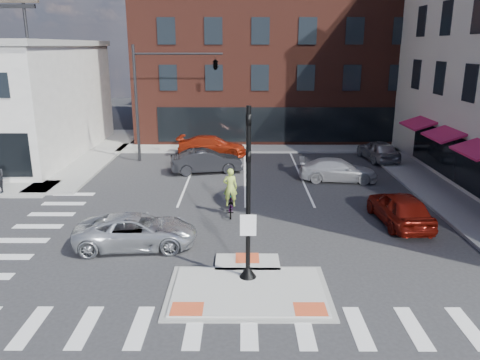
{
  "coord_description": "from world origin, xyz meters",
  "views": [
    {
      "loc": [
        -0.22,
        -14.42,
        7.92
      ],
      "look_at": [
        -0.3,
        6.14,
        2.0
      ],
      "focal_mm": 35.0,
      "sensor_mm": 36.0,
      "label": 1
    }
  ],
  "objects_px": {
    "bg_car_silver": "(378,150)",
    "white_pickup": "(338,170)",
    "bg_car_dark": "(206,161)",
    "red_sedan": "(400,208)",
    "bg_car_red": "(212,146)",
    "silver_suv": "(136,231)",
    "cyclist": "(230,199)"
  },
  "relations": [
    {
      "from": "red_sedan",
      "to": "bg_car_red",
      "type": "distance_m",
      "value": 16.81
    },
    {
      "from": "white_pickup",
      "to": "cyclist",
      "type": "bearing_deg",
      "value": 138.71
    },
    {
      "from": "red_sedan",
      "to": "bg_car_silver",
      "type": "bearing_deg",
      "value": -105.59
    },
    {
      "from": "bg_car_red",
      "to": "cyclist",
      "type": "xyz_separation_m",
      "value": [
        1.65,
        -12.68,
        0.05
      ]
    },
    {
      "from": "white_pickup",
      "to": "bg_car_silver",
      "type": "height_order",
      "value": "bg_car_silver"
    },
    {
      "from": "red_sedan",
      "to": "bg_car_red",
      "type": "xyz_separation_m",
      "value": [
        -9.44,
        13.91,
        -0.04
      ]
    },
    {
      "from": "red_sedan",
      "to": "bg_car_red",
      "type": "bearing_deg",
      "value": -60.1
    },
    {
      "from": "bg_car_silver",
      "to": "red_sedan",
      "type": "bearing_deg",
      "value": 70.36
    },
    {
      "from": "silver_suv",
      "to": "bg_car_silver",
      "type": "bearing_deg",
      "value": -48.11
    },
    {
      "from": "bg_car_silver",
      "to": "bg_car_dark",
      "type": "bearing_deg",
      "value": 7.07
    },
    {
      "from": "silver_suv",
      "to": "red_sedan",
      "type": "xyz_separation_m",
      "value": [
        11.51,
        2.55,
        0.09
      ]
    },
    {
      "from": "bg_car_dark",
      "to": "silver_suv",
      "type": "bearing_deg",
      "value": 158.85
    },
    {
      "from": "white_pickup",
      "to": "bg_car_dark",
      "type": "distance_m",
      "value": 8.32
    },
    {
      "from": "silver_suv",
      "to": "bg_car_red",
      "type": "height_order",
      "value": "bg_car_red"
    },
    {
      "from": "bg_car_silver",
      "to": "white_pickup",
      "type": "bearing_deg",
      "value": 44.76
    },
    {
      "from": "red_sedan",
      "to": "cyclist",
      "type": "distance_m",
      "value": 7.88
    },
    {
      "from": "bg_car_dark",
      "to": "cyclist",
      "type": "xyz_separation_m",
      "value": [
        1.73,
        -7.87,
        0.03
      ]
    },
    {
      "from": "white_pickup",
      "to": "bg_car_dark",
      "type": "height_order",
      "value": "bg_car_dark"
    },
    {
      "from": "silver_suv",
      "to": "bg_car_dark",
      "type": "relative_size",
      "value": 1.07
    },
    {
      "from": "red_sedan",
      "to": "cyclist",
      "type": "bearing_deg",
      "value": -13.21
    },
    {
      "from": "bg_car_dark",
      "to": "bg_car_silver",
      "type": "relative_size",
      "value": 1.04
    },
    {
      "from": "bg_car_dark",
      "to": "cyclist",
      "type": "bearing_deg",
      "value": -179.0
    },
    {
      "from": "cyclist",
      "to": "red_sedan",
      "type": "bearing_deg",
      "value": 169.46
    },
    {
      "from": "red_sedan",
      "to": "silver_suv",
      "type": "bearing_deg",
      "value": 8.24
    },
    {
      "from": "bg_car_silver",
      "to": "bg_car_red",
      "type": "distance_m",
      "value": 12.02
    },
    {
      "from": "silver_suv",
      "to": "bg_car_silver",
      "type": "height_order",
      "value": "bg_car_silver"
    },
    {
      "from": "silver_suv",
      "to": "bg_car_silver",
      "type": "distance_m",
      "value": 20.48
    },
    {
      "from": "bg_car_dark",
      "to": "bg_car_red",
      "type": "relative_size",
      "value": 0.9
    },
    {
      "from": "bg_car_silver",
      "to": "cyclist",
      "type": "xyz_separation_m",
      "value": [
        -10.27,
        -11.17,
        0.04
      ]
    },
    {
      "from": "white_pickup",
      "to": "bg_car_silver",
      "type": "bearing_deg",
      "value": -31.43
    },
    {
      "from": "red_sedan",
      "to": "bg_car_dark",
      "type": "relative_size",
      "value": 1.0
    },
    {
      "from": "bg_car_dark",
      "to": "bg_car_silver",
      "type": "bearing_deg",
      "value": -86.03
    }
  ]
}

